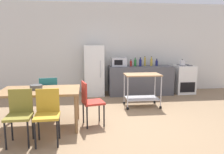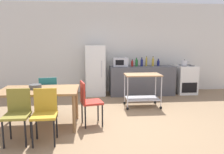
{
  "view_description": "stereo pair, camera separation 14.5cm",
  "coord_description": "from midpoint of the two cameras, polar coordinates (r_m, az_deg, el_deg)",
  "views": [
    {
      "loc": [
        -0.81,
        -4.21,
        1.68
      ],
      "look_at": [
        -0.17,
        1.2,
        0.8
      ],
      "focal_mm": 35.89,
      "sensor_mm": 36.0,
      "label": 1
    },
    {
      "loc": [
        -0.66,
        -4.23,
        1.68
      ],
      "look_at": [
        -0.17,
        1.2,
        0.8
      ],
      "focal_mm": 35.89,
      "sensor_mm": 36.0,
      "label": 2
    }
  ],
  "objects": [
    {
      "name": "dining_table",
      "position": [
        4.58,
        -17.16,
        -3.99
      ],
      "size": [
        1.5,
        0.9,
        0.75
      ],
      "color": "olive",
      "rests_on": "ground_plane"
    },
    {
      "name": "bottle_wine",
      "position": [
        7.27,
        12.26,
        3.51
      ],
      "size": [
        0.08,
        0.08,
        0.22
      ],
      "color": "navy",
      "rests_on": "kitchen_counter"
    },
    {
      "name": "back_wall",
      "position": [
        7.46,
        0.43,
        7.41
      ],
      "size": [
        8.4,
        0.12,
        2.9
      ],
      "primitive_type": "cube",
      "color": "silver",
      "rests_on": "ground_plane"
    },
    {
      "name": "refrigerator",
      "position": [
        6.98,
        -3.67,
        1.71
      ],
      "size": [
        0.6,
        0.63,
        1.55
      ],
      "color": "white",
      "rests_on": "ground_plane"
    },
    {
      "name": "bottle_sesame_oil",
      "position": [
        7.18,
        10.96,
        3.76
      ],
      "size": [
        0.07,
        0.07,
        0.3
      ],
      "color": "gold",
      "rests_on": "kitchen_counter"
    },
    {
      "name": "fruit_bowl",
      "position": [
        4.61,
        -18.12,
        -2.36
      ],
      "size": [
        0.24,
        0.24,
        0.09
      ],
      "primitive_type": "cylinder",
      "color": "#4C4C4C",
      "rests_on": "dining_table"
    },
    {
      "name": "kettle",
      "position": [
        7.4,
        18.47,
        3.43
      ],
      "size": [
        0.24,
        0.17,
        0.19
      ],
      "color": "silver",
      "rests_on": "stove_oven"
    },
    {
      "name": "kitchen_cart",
      "position": [
        5.77,
        8.48,
        -2.0
      ],
      "size": [
        0.91,
        0.57,
        0.85
      ],
      "color": "#A37A51",
      "rests_on": "ground_plane"
    },
    {
      "name": "bottle_soda",
      "position": [
        7.14,
        9.31,
        3.87
      ],
      "size": [
        0.06,
        0.06,
        0.31
      ],
      "color": "gold",
      "rests_on": "kitchen_counter"
    },
    {
      "name": "bottle_hot_sauce",
      "position": [
        7.05,
        8.17,
        3.65
      ],
      "size": [
        0.08,
        0.08,
        0.27
      ],
      "color": "navy",
      "rests_on": "kitchen_counter"
    },
    {
      "name": "chair_mustard",
      "position": [
        3.9,
        -15.71,
        -8.5
      ],
      "size": [
        0.41,
        0.41,
        0.89
      ],
      "rotation": [
        0.0,
        0.0,
        0.04
      ],
      "color": "gold",
      "rests_on": "ground_plane"
    },
    {
      "name": "bottle_sparkling_water",
      "position": [
        7.02,
        6.86,
        3.63
      ],
      "size": [
        0.08,
        0.08,
        0.27
      ],
      "color": "#1E6628",
      "rests_on": "kitchen_counter"
    },
    {
      "name": "kitchen_counter",
      "position": [
        7.12,
        8.13,
        -0.87
      ],
      "size": [
        2.0,
        0.64,
        0.9
      ],
      "primitive_type": "cube",
      "color": "#4C4C51",
      "rests_on": "ground_plane"
    },
    {
      "name": "chair_olive",
      "position": [
        4.04,
        -21.98,
        -8.25
      ],
      "size": [
        0.41,
        0.41,
        0.89
      ],
      "rotation": [
        0.0,
        0.0,
        0.02
      ],
      "color": "olive",
      "rests_on": "ground_plane"
    },
    {
      "name": "ground_plane",
      "position": [
        4.6,
        4.44,
        -12.27
      ],
      "size": [
        12.0,
        12.0,
        0.0
      ],
      "primitive_type": "plane",
      "color": "#8C7051"
    },
    {
      "name": "stove_oven",
      "position": [
        7.6,
        18.79,
        -0.62
      ],
      "size": [
        0.6,
        0.61,
        0.92
      ],
      "color": "white",
      "rests_on": "ground_plane"
    },
    {
      "name": "microwave",
      "position": [
        7.01,
        2.71,
        3.85
      ],
      "size": [
        0.46,
        0.35,
        0.26
      ],
      "color": "silver",
      "rests_on": "kitchen_counter"
    },
    {
      "name": "bottle_soy_sauce",
      "position": [
        6.96,
        5.77,
        3.41
      ],
      "size": [
        0.07,
        0.07,
        0.21
      ],
      "color": "maroon",
      "rests_on": "kitchen_counter"
    },
    {
      "name": "chair_red",
      "position": [
        4.48,
        -5.06,
        -5.89
      ],
      "size": [
        0.48,
        0.48,
        0.89
      ],
      "rotation": [
        0.0,
        0.0,
        1.79
      ],
      "color": "#B72D23",
      "rests_on": "ground_plane"
    },
    {
      "name": "chair_teal",
      "position": [
        5.21,
        -15.1,
        -4.03
      ],
      "size": [
        0.46,
        0.46,
        0.89
      ],
      "rotation": [
        0.0,
        0.0,
        3.3
      ],
      "color": "#1E666B",
      "rests_on": "ground_plane"
    }
  ]
}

